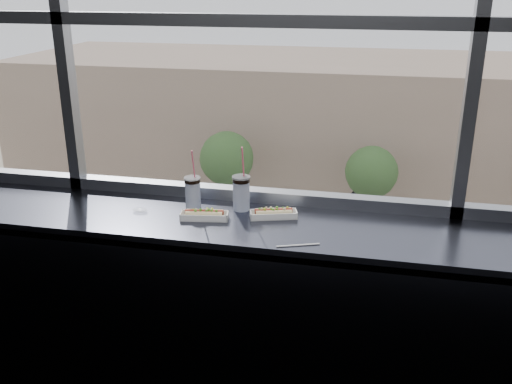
% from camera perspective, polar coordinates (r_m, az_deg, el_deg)
% --- Properties ---
extents(wall_back_lower, '(6.00, 0.00, 6.00)m').
position_cam_1_polar(wall_back_lower, '(3.21, -0.10, -9.97)').
color(wall_back_lower, black).
rests_on(wall_back_lower, ground).
extents(counter, '(6.00, 0.55, 0.06)m').
position_cam_1_polar(counter, '(2.74, -1.34, -3.43)').
color(counter, '#454855').
rests_on(counter, ground).
extents(counter_fascia, '(6.00, 0.04, 1.04)m').
position_cam_1_polar(counter_fascia, '(2.78, -2.52, -15.38)').
color(counter_fascia, '#454855').
rests_on(counter_fascia, ground).
extents(hotdog_tray_left, '(0.24, 0.11, 0.06)m').
position_cam_1_polar(hotdog_tray_left, '(2.74, -5.19, -2.27)').
color(hotdog_tray_left, white).
rests_on(hotdog_tray_left, counter).
extents(hotdog_tray_right, '(0.24, 0.14, 0.06)m').
position_cam_1_polar(hotdog_tray_right, '(2.75, 1.76, -2.14)').
color(hotdog_tray_right, white).
rests_on(hotdog_tray_right, counter).
extents(soda_cup_left, '(0.08, 0.08, 0.31)m').
position_cam_1_polar(soda_cup_left, '(2.86, -6.35, 0.12)').
color(soda_cup_left, white).
rests_on(soda_cup_left, counter).
extents(soda_cup_right, '(0.09, 0.09, 0.33)m').
position_cam_1_polar(soda_cup_right, '(2.82, -1.49, 0.07)').
color(soda_cup_right, white).
rests_on(soda_cup_right, counter).
extents(loose_straw, '(0.18, 0.07, 0.01)m').
position_cam_1_polar(loose_straw, '(2.48, 4.23, -5.33)').
color(loose_straw, white).
rests_on(loose_straw, counter).
extents(wrapper, '(0.09, 0.06, 0.02)m').
position_cam_1_polar(wrapper, '(2.88, -11.52, -1.77)').
color(wrapper, silver).
rests_on(wrapper, counter).
extents(plaza_ground, '(120.00, 120.00, 0.00)m').
position_cam_1_polar(plaza_ground, '(48.05, 11.07, 4.21)').
color(plaza_ground, '#ADA488').
rests_on(plaza_ground, ground).
extents(street_asphalt, '(80.00, 10.00, 0.06)m').
position_cam_1_polar(street_asphalt, '(26.25, 9.41, -9.86)').
color(street_asphalt, black).
rests_on(street_asphalt, plaza_ground).
extents(far_sidewalk, '(80.00, 6.00, 0.04)m').
position_cam_1_polar(far_sidewalk, '(33.41, 10.22, -3.02)').
color(far_sidewalk, '#ADA488').
rests_on(far_sidewalk, plaza_ground).
extents(far_building, '(50.00, 14.00, 8.00)m').
position_cam_1_polar(far_building, '(41.73, 11.20, 7.42)').
color(far_building, gray).
rests_on(far_building, plaza_ground).
extents(car_far_b, '(3.65, 7.24, 2.32)m').
position_cam_1_polar(car_far_b, '(29.30, 13.98, -4.23)').
color(car_far_b, '#5C0600').
rests_on(car_far_b, street_asphalt).
extents(car_near_b, '(3.25, 6.79, 2.20)m').
position_cam_1_polar(car_near_b, '(23.18, -6.14, -10.85)').
color(car_near_b, black).
rests_on(car_near_b, street_asphalt).
extents(car_far_a, '(2.71, 6.23, 2.06)m').
position_cam_1_polar(car_far_a, '(31.09, -8.25, -2.60)').
color(car_far_a, black).
rests_on(car_far_a, street_asphalt).
extents(car_near_c, '(3.00, 5.92, 1.90)m').
position_cam_1_polar(car_near_c, '(22.36, 13.87, -13.16)').
color(car_near_c, '#760700').
rests_on(car_near_c, street_asphalt).
extents(car_near_a, '(2.89, 6.25, 2.04)m').
position_cam_1_polar(car_near_a, '(25.60, -19.30, -8.97)').
color(car_near_a, white).
rests_on(car_near_a, street_asphalt).
extents(pedestrian_c, '(0.99, 0.74, 2.23)m').
position_cam_1_polar(pedestrian_c, '(32.50, 19.59, -2.46)').
color(pedestrian_c, '#66605B').
rests_on(pedestrian_c, far_sidewalk).
extents(pedestrian_b, '(0.89, 0.67, 2.01)m').
position_cam_1_polar(pedestrian_b, '(33.59, 9.85, -0.98)').
color(pedestrian_b, '#66605B').
rests_on(pedestrian_b, far_sidewalk).
extents(tree_left, '(3.18, 3.18, 4.97)m').
position_cam_1_polar(tree_left, '(33.31, -2.95, 3.36)').
color(tree_left, '#47382B').
rests_on(tree_left, far_sidewalk).
extents(tree_center, '(2.94, 2.94, 4.60)m').
position_cam_1_polar(tree_center, '(32.31, 11.47, 1.95)').
color(tree_center, '#47382B').
rests_on(tree_center, far_sidewalk).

